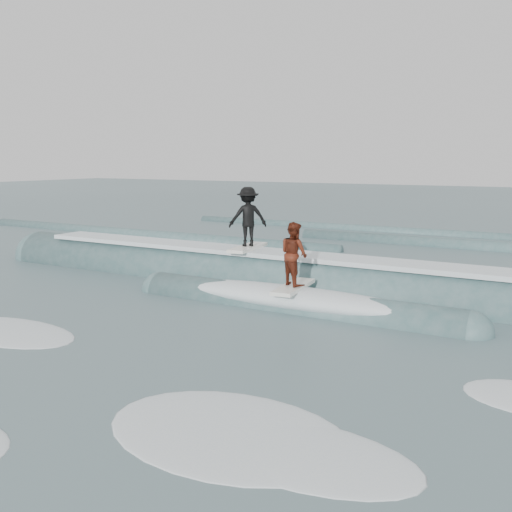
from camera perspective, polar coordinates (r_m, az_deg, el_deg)
The scene contains 6 objects.
ground at distance 12.54m, azimuth -13.61°, elevation -8.96°, with size 160.00×160.00×0.00m, color #40595D.
breaking_wave at distance 17.56m, azimuth 1.87°, elevation -3.18°, with size 23.12×3.82×2.07m.
surfer_black at distance 18.10m, azimuth -0.82°, elevation 3.76°, with size 1.37×2.05×1.98m.
surfer_red at distance 15.02m, azimuth 3.81°, elevation -0.14°, with size 1.03×2.04×1.78m.
whitewater at distance 10.41m, azimuth -10.22°, elevation -12.78°, with size 18.62×7.96×0.10m.
far_swells at distance 28.17m, azimuth 9.68°, elevation 1.48°, with size 40.51×8.65×0.80m.
Camera 1 is at (8.21, -8.62, 3.95)m, focal length 40.00 mm.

